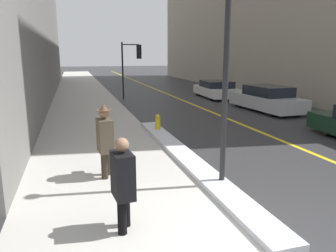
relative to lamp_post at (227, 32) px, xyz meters
The scene contains 11 objects.
ground_plane 4.05m from the lamp_post, 98.83° to the right, with size 160.00×160.00×0.00m, color #2D2D30.
sidewalk_slab 13.33m from the lamp_post, 100.52° to the left, with size 4.00×80.00×0.01m.
road_centre_stripe 13.61m from the lamp_post, 73.99° to the left, with size 0.16×80.00×0.00m.
snow_bank_curb 3.79m from the lamp_post, 95.03° to the left, with size 0.62×9.33×0.13m.
lamp_post is the anchor object (origin of this frame).
traffic_light_near 15.30m from the lamp_post, 87.01° to the left, with size 1.31×0.32×3.64m.
pedestrian_nearside 3.64m from the lamp_post, 151.34° to the right, with size 0.35×0.54×1.59m.
pedestrian_in_glasses 3.60m from the lamp_post, 152.71° to the left, with size 0.38×0.77×1.76m.
parked_car_silver 11.00m from the lamp_post, 52.38° to the left, with size 1.96×4.65×1.30m.
parked_car_white 15.71m from the lamp_post, 66.10° to the left, with size 2.11×4.37×1.13m.
fire_hydrant 6.06m from the lamp_post, 91.17° to the left, with size 0.20×0.20×0.70m.
Camera 1 is at (-2.72, -3.97, 2.87)m, focal length 35.00 mm.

